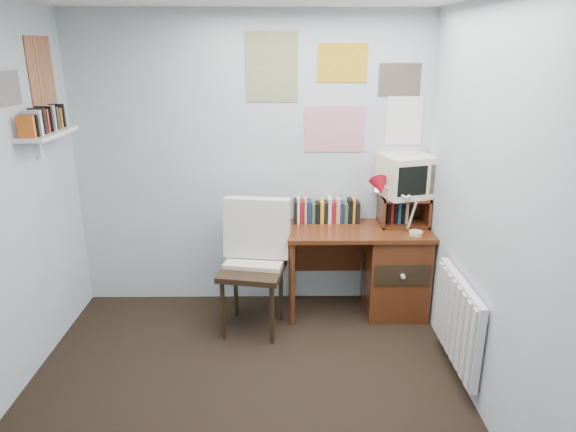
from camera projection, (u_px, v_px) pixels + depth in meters
name	position (u px, v px, depth m)	size (l,w,h in m)	color
ground	(240.00, 429.00, 3.11)	(3.50, 3.50, 0.00)	black
back_wall	(252.00, 164.00, 4.38)	(3.00, 0.02, 2.50)	silver
right_wall	(515.00, 235.00, 2.73)	(0.02, 3.50, 2.50)	silver
desk	(389.00, 267.00, 4.40)	(1.20, 0.55, 0.76)	#632E16
desk_chair	(252.00, 271.00, 4.06)	(0.53, 0.50, 1.03)	black
desk_lamp	(418.00, 211.00, 4.08)	(0.28, 0.24, 0.40)	#AB0B1A
tv_riser	(403.00, 210.00, 4.35)	(0.40, 0.30, 0.25)	#632E16
crt_tv	(406.00, 174.00, 4.27)	(0.40, 0.37, 0.38)	#F1E8C9
book_row	(329.00, 210.00, 4.42)	(0.60, 0.14, 0.22)	#632E16
radiator	(458.00, 321.00, 3.51)	(0.09, 0.80, 0.60)	white
wall_shelf	(48.00, 134.00, 3.63)	(0.20, 0.62, 0.24)	white
posters_back	(336.00, 92.00, 4.19)	(1.20, 0.01, 0.90)	white
posters_left	(26.00, 78.00, 3.51)	(0.01, 0.70, 0.60)	white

